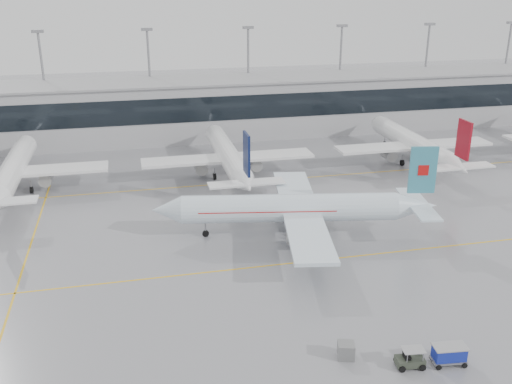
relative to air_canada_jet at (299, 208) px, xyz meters
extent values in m
plane|color=gray|center=(-4.87, -7.65, -3.88)|extent=(320.00, 320.00, 0.00)
cube|color=#E9AD12|center=(-4.87, -7.65, -3.87)|extent=(120.00, 0.25, 0.01)
cube|color=#E9AD12|center=(-4.87, 22.35, -3.87)|extent=(120.00, 0.25, 0.01)
cube|color=#E9AD12|center=(-34.87, 7.35, -3.87)|extent=(0.25, 60.00, 0.01)
cube|color=#9D9DA0|center=(-4.87, 54.35, 2.12)|extent=(180.00, 15.00, 12.00)
cube|color=black|center=(-4.87, 46.80, 3.62)|extent=(180.00, 0.20, 5.00)
cube|color=gray|center=(-4.87, 54.35, 8.32)|extent=(182.00, 16.00, 0.40)
cylinder|color=gray|center=(-37.87, 60.35, 7.12)|extent=(0.50, 0.50, 22.00)
cube|color=gray|center=(-37.87, 60.35, 18.42)|extent=(2.40, 1.00, 0.60)
cylinder|color=gray|center=(-15.87, 60.35, 7.12)|extent=(0.50, 0.50, 22.00)
cube|color=gray|center=(-15.87, 60.35, 18.42)|extent=(2.40, 1.00, 0.60)
cylinder|color=gray|center=(6.13, 60.35, 7.12)|extent=(0.50, 0.50, 22.00)
cube|color=gray|center=(6.13, 60.35, 18.42)|extent=(2.40, 1.00, 0.60)
cylinder|color=gray|center=(28.13, 60.35, 7.12)|extent=(0.50, 0.50, 22.00)
cube|color=gray|center=(28.13, 60.35, 18.42)|extent=(2.40, 1.00, 0.60)
cylinder|color=gray|center=(50.13, 60.35, 7.12)|extent=(0.50, 0.50, 22.00)
cube|color=gray|center=(50.13, 60.35, 18.42)|extent=(2.40, 1.00, 0.60)
cylinder|color=gray|center=(72.13, 60.35, 7.12)|extent=(0.50, 0.50, 22.00)
cube|color=gray|center=(72.13, 60.35, 18.42)|extent=(2.40, 1.00, 0.60)
cylinder|color=silver|center=(-1.25, 0.23, 0.07)|extent=(28.63, 8.76, 3.73)
cone|color=silver|center=(-17.19, 3.13, 0.07)|extent=(4.60, 4.38, 3.73)
cone|color=silver|center=(15.49, -2.82, 0.07)|extent=(6.18, 4.67, 3.73)
cube|color=silver|center=(0.23, -0.04, -0.33)|extent=(10.44, 31.19, 0.45)
cube|color=silver|center=(15.69, -2.86, 0.37)|extent=(4.88, 12.15, 0.25)
cube|color=teal|center=(15.88, -2.89, 5.11)|extent=(3.60, 0.99, 6.36)
cylinder|color=#969697|center=(-1.12, -4.67, -1.83)|extent=(3.92, 2.71, 2.10)
cylinder|color=#969697|center=(0.60, 4.77, -1.83)|extent=(3.92, 2.71, 2.10)
cylinder|color=gray|center=(-12.28, 2.24, -2.61)|extent=(0.20, 0.20, 1.63)
cylinder|color=black|center=(-12.28, 2.24, -3.43)|extent=(0.94, 0.46, 0.90)
cylinder|color=gray|center=(0.75, -2.78, -2.51)|extent=(0.24, 0.24, 1.63)
cylinder|color=black|center=(0.75, -2.78, -3.33)|extent=(1.16, 0.64, 1.10)
cylinder|color=gray|center=(1.68, 2.34, -2.51)|extent=(0.24, 0.24, 1.63)
cylinder|color=black|center=(1.68, 2.34, -3.33)|extent=(1.16, 0.64, 1.10)
cube|color=#B70F0F|center=(15.88, -2.89, 5.13)|extent=(1.46, 0.69, 1.40)
cube|color=#B70F0F|center=(-4.20, 0.76, 0.27)|extent=(18.38, 6.93, 0.12)
cylinder|color=white|center=(-39.87, 27.35, -0.08)|extent=(3.59, 27.36, 3.59)
cone|color=white|center=(-39.87, 43.03, -0.08)|extent=(3.59, 4.00, 3.59)
cube|color=white|center=(-39.87, 25.85, -0.48)|extent=(29.64, 5.00, 0.45)
cylinder|color=#969697|center=(-35.07, 26.35, -1.98)|extent=(2.10, 3.60, 2.10)
cylinder|color=gray|center=(-39.87, 38.03, -2.65)|extent=(0.20, 0.20, 1.56)
cylinder|color=black|center=(-39.87, 38.03, -3.43)|extent=(0.30, 0.90, 0.90)
cylinder|color=gray|center=(-37.27, 24.85, -2.55)|extent=(0.24, 0.24, 1.56)
cylinder|color=black|center=(-37.27, 24.85, -3.33)|extent=(0.45, 1.10, 1.10)
cylinder|color=white|center=(-4.87, 27.35, -0.08)|extent=(3.59, 27.36, 3.59)
cone|color=white|center=(-4.87, 43.03, -0.08)|extent=(3.59, 4.00, 3.59)
cone|color=white|center=(-4.87, 10.87, -0.08)|extent=(3.59, 5.60, 3.59)
cube|color=white|center=(-4.87, 25.85, -0.48)|extent=(29.64, 5.00, 0.45)
cube|color=white|center=(-4.87, 10.67, 0.22)|extent=(11.40, 2.80, 0.25)
cube|color=#0C163E|center=(-4.87, 10.47, 4.78)|extent=(0.35, 3.60, 6.12)
cylinder|color=#969697|center=(-9.67, 26.35, -1.98)|extent=(2.10, 3.60, 2.10)
cylinder|color=#969697|center=(-0.07, 26.35, -1.98)|extent=(2.10, 3.60, 2.10)
cylinder|color=gray|center=(-4.87, 38.03, -2.65)|extent=(0.20, 0.20, 1.56)
cylinder|color=black|center=(-4.87, 38.03, -3.43)|extent=(0.30, 0.90, 0.90)
cylinder|color=gray|center=(-7.47, 24.85, -2.55)|extent=(0.24, 0.24, 1.56)
cylinder|color=black|center=(-7.47, 24.85, -3.33)|extent=(0.45, 1.10, 1.10)
cylinder|color=gray|center=(-2.27, 24.85, -2.55)|extent=(0.24, 0.24, 1.56)
cylinder|color=black|center=(-2.27, 24.85, -3.33)|extent=(0.45, 1.10, 1.10)
cylinder|color=white|center=(30.13, 27.35, -0.08)|extent=(3.59, 27.36, 3.59)
cone|color=white|center=(30.13, 43.03, -0.08)|extent=(3.59, 4.00, 3.59)
cone|color=white|center=(30.13, 10.87, -0.08)|extent=(3.59, 5.60, 3.59)
cube|color=white|center=(30.13, 25.85, -0.48)|extent=(29.64, 5.00, 0.45)
cube|color=white|center=(30.13, 10.67, 0.22)|extent=(11.40, 2.80, 0.25)
cube|color=maroon|center=(30.13, 10.47, 4.78)|extent=(0.35, 3.60, 6.12)
cylinder|color=#969697|center=(25.33, 26.35, -1.98)|extent=(2.10, 3.60, 2.10)
cylinder|color=#969697|center=(34.93, 26.35, -1.98)|extent=(2.10, 3.60, 2.10)
cylinder|color=gray|center=(30.13, 38.03, -2.65)|extent=(0.20, 0.20, 1.56)
cylinder|color=black|center=(30.13, 38.03, -3.43)|extent=(0.30, 0.90, 0.90)
cylinder|color=gray|center=(27.53, 24.85, -2.55)|extent=(0.24, 0.24, 1.56)
cylinder|color=black|center=(27.53, 24.85, -3.33)|extent=(0.45, 1.10, 1.10)
cylinder|color=gray|center=(32.73, 24.85, -2.55)|extent=(0.24, 0.24, 1.56)
cylinder|color=black|center=(32.73, 24.85, -3.33)|extent=(0.45, 1.10, 1.10)
cube|color=#30362B|center=(1.58, -28.93, -3.31)|extent=(2.62, 1.61, 0.73)
cube|color=gray|center=(1.79, -28.95, -2.10)|extent=(2.10, 1.55, 0.06)
cube|color=black|center=(1.27, -28.89, -2.84)|extent=(0.60, 0.88, 0.41)
cylinder|color=gray|center=(3.44, -29.13, -3.36)|extent=(1.25, 0.22, 0.08)
cylinder|color=gray|center=(1.01, -29.44, -2.58)|extent=(0.08, 0.08, 0.93)
cylinder|color=gray|center=(1.13, -28.31, -2.58)|extent=(0.08, 0.08, 0.93)
cylinder|color=gray|center=(2.45, -29.59, -2.58)|extent=(0.08, 0.08, 0.93)
cylinder|color=gray|center=(2.57, -28.46, -2.58)|extent=(0.08, 0.08, 0.93)
cylinder|color=black|center=(0.58, -29.50, -3.57)|extent=(0.64, 0.27, 0.62)
cylinder|color=black|center=(0.73, -28.16, -3.57)|extent=(0.64, 0.27, 0.62)
cylinder|color=black|center=(2.44, -29.70, -3.57)|extent=(0.64, 0.27, 0.62)
cylinder|color=black|center=(2.58, -28.36, -3.57)|extent=(0.64, 0.27, 0.62)
cube|color=gray|center=(5.16, -29.31, -3.43)|extent=(3.15, 1.82, 0.18)
cube|color=navy|center=(5.16, -29.31, -2.73)|extent=(2.94, 1.70, 1.20)
cube|color=gray|center=(5.16, -29.31, -2.07)|extent=(3.17, 1.92, 0.10)
cylinder|color=black|center=(3.88, -29.93, -3.63)|extent=(0.52, 0.23, 0.50)
cylinder|color=black|center=(4.04, -28.44, -3.63)|extent=(0.52, 0.23, 0.50)
cylinder|color=black|center=(6.28, -30.19, -3.63)|extent=(0.52, 0.23, 0.50)
cylinder|color=black|center=(6.44, -28.69, -3.63)|extent=(0.52, 0.23, 0.50)
cube|color=slate|center=(-3.50, -26.44, -3.13)|extent=(1.83, 1.75, 1.51)
camera|label=1|loc=(-21.16, -66.94, 28.64)|focal=40.00mm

